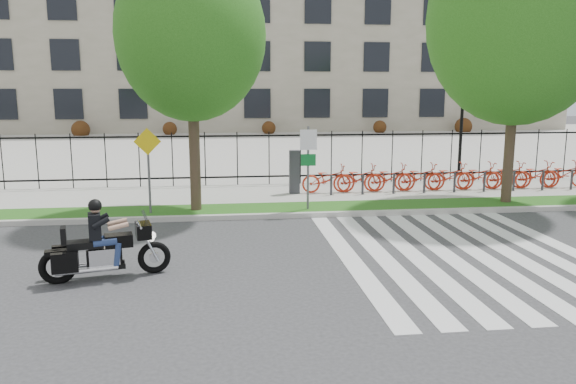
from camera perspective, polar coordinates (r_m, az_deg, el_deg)
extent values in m
plane|color=#313134|center=(12.42, -3.71, -7.11)|extent=(120.00, 120.00, 0.00)
cube|color=#B1AFA7|center=(16.36, -4.54, -2.52)|extent=(60.00, 0.20, 0.15)
cube|color=#225715|center=(17.19, -4.66, -1.89)|extent=(60.00, 1.50, 0.15)
cube|color=#A19F97|center=(19.63, -4.96, -0.33)|extent=(60.00, 3.50, 0.15)
cube|color=#A19F97|center=(37.02, -5.93, 4.72)|extent=(80.00, 34.00, 0.10)
cube|color=gray|center=(57.17, -6.53, 16.73)|extent=(60.00, 20.00, 20.00)
cylinder|color=black|center=(26.15, 17.19, 6.20)|extent=(0.14, 0.14, 4.00)
cylinder|color=black|center=(26.09, 17.42, 10.36)|extent=(0.06, 0.70, 0.70)
sphere|color=white|center=(25.95, 16.71, 10.62)|extent=(0.36, 0.36, 0.36)
sphere|color=white|center=(26.24, 18.14, 10.54)|extent=(0.36, 0.36, 0.36)
cylinder|color=#37291E|center=(16.88, -9.49, 4.60)|extent=(0.32, 0.32, 3.82)
ellipsoid|color=#1B4F12|center=(16.86, -9.83, 15.49)|extent=(4.31, 4.31, 4.95)
cylinder|color=#37291E|center=(19.17, 21.62, 4.92)|extent=(0.32, 0.32, 3.96)
ellipsoid|color=#1B4F12|center=(19.20, 22.38, 15.80)|extent=(5.55, 5.55, 6.38)
cube|color=#2D2D33|center=(19.40, 0.66, 2.05)|extent=(0.35, 0.25, 1.50)
imported|color=red|center=(19.64, 4.13, 1.36)|extent=(1.87, 0.65, 0.98)
cylinder|color=#2D2D33|center=(19.18, 4.41, 0.71)|extent=(0.08, 0.08, 0.70)
imported|color=red|center=(19.88, 7.25, 1.42)|extent=(1.87, 0.65, 0.98)
cylinder|color=#2D2D33|center=(19.42, 7.59, 0.77)|extent=(0.08, 0.08, 0.70)
imported|color=red|center=(20.17, 10.28, 1.46)|extent=(1.87, 0.65, 0.98)
cylinder|color=#2D2D33|center=(19.72, 10.69, 0.83)|extent=(0.08, 0.08, 0.70)
imported|color=red|center=(20.52, 13.21, 1.51)|extent=(1.87, 0.65, 0.98)
cylinder|color=#2D2D33|center=(20.08, 13.68, 0.89)|extent=(0.08, 0.08, 0.70)
imported|color=red|center=(20.93, 16.05, 1.54)|extent=(1.87, 0.65, 0.98)
cylinder|color=#2D2D33|center=(20.49, 16.57, 0.94)|extent=(0.08, 0.08, 0.70)
imported|color=red|center=(21.38, 18.76, 1.58)|extent=(1.87, 0.65, 0.98)
cylinder|color=#2D2D33|center=(20.95, 19.33, 0.98)|extent=(0.08, 0.08, 0.70)
imported|color=red|center=(21.87, 21.36, 1.60)|extent=(1.87, 0.65, 0.98)
cylinder|color=#2D2D33|center=(21.46, 21.96, 1.02)|extent=(0.08, 0.08, 0.70)
imported|color=red|center=(22.42, 23.84, 1.63)|extent=(1.87, 0.65, 0.98)
cylinder|color=#2D2D33|center=(22.01, 24.47, 1.06)|extent=(0.08, 0.08, 0.70)
imported|color=red|center=(23.00, 26.20, 1.65)|extent=(1.87, 0.65, 0.98)
cylinder|color=#2D2D33|center=(22.60, 26.86, 1.09)|extent=(0.08, 0.08, 0.70)
cylinder|color=#59595B|center=(16.80, 2.05, 2.45)|extent=(0.07, 0.07, 2.50)
cube|color=white|center=(16.66, 2.09, 5.32)|extent=(0.50, 0.03, 0.60)
cube|color=#0C6626|center=(16.72, 2.07, 3.27)|extent=(0.45, 0.03, 0.35)
cylinder|color=#59595B|center=(16.73, -13.95, 1.93)|extent=(0.07, 0.07, 2.40)
cube|color=yellow|center=(16.58, -14.10, 4.99)|extent=(0.78, 0.03, 0.78)
torus|color=black|center=(11.92, -13.43, -6.48)|extent=(0.68, 0.27, 0.67)
torus|color=black|center=(11.88, -22.36, -7.06)|extent=(0.72, 0.30, 0.71)
cube|color=black|center=(11.75, -14.49, -3.78)|extent=(0.40, 0.59, 0.29)
cube|color=#26262B|center=(11.70, -14.21, -2.70)|extent=(0.25, 0.51, 0.30)
cube|color=silver|center=(11.84, -18.15, -6.31)|extent=(0.64, 0.45, 0.39)
cube|color=black|center=(11.76, -16.82, -4.72)|extent=(0.59, 0.44, 0.25)
cube|color=black|center=(11.75, -19.89, -5.01)|extent=(0.74, 0.49, 0.14)
cube|color=black|center=(11.71, -21.86, -4.11)|extent=(0.17, 0.34, 0.33)
cube|color=black|center=(11.55, -21.74, -6.70)|extent=(0.51, 0.26, 0.39)
cube|color=black|center=(12.11, -21.67, -5.92)|extent=(0.51, 0.26, 0.39)
cube|color=black|center=(11.67, -19.05, -3.29)|extent=(0.31, 0.43, 0.51)
sphere|color=tan|center=(11.59, -19.01, -1.51)|extent=(0.22, 0.22, 0.22)
sphere|color=black|center=(11.58, -19.02, -1.32)|extent=(0.26, 0.26, 0.26)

